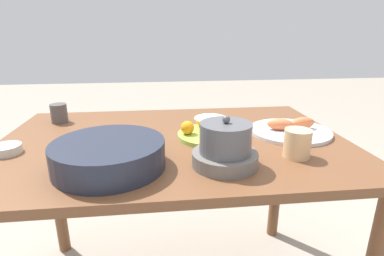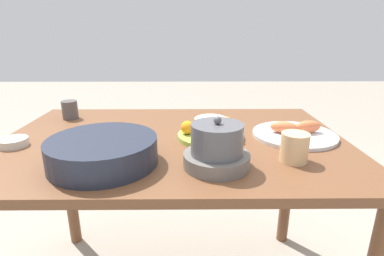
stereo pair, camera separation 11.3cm
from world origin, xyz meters
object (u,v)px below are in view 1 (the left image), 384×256
(seafood_platter, at_px, (290,129))
(serving_bowl, at_px, (109,154))
(warming_pot, at_px, (225,147))
(cake_plate, at_px, (211,130))
(dining_table, at_px, (174,165))
(cup_near, at_px, (59,113))
(sauce_bowl, at_px, (6,149))
(cup_far, at_px, (297,143))

(seafood_platter, bearing_deg, serving_bowl, 19.85)
(serving_bowl, xyz_separation_m, warming_pot, (-0.35, 0.02, 0.01))
(cake_plate, bearing_deg, dining_table, -0.02)
(dining_table, height_order, warming_pot, warming_pot)
(cup_near, bearing_deg, dining_table, 151.39)
(sauce_bowl, bearing_deg, cup_far, 171.87)
(serving_bowl, bearing_deg, warming_pot, 176.30)
(warming_pot, bearing_deg, cup_near, -39.38)
(serving_bowl, distance_m, cup_far, 0.59)
(sauce_bowl, distance_m, seafood_platter, 1.04)
(cup_near, relative_size, cup_far, 0.90)
(warming_pot, bearing_deg, seafood_platter, -140.93)
(cup_far, bearing_deg, dining_table, -29.08)
(cup_near, xyz_separation_m, warming_pot, (-0.63, 0.52, 0.02))
(cake_plate, distance_m, cup_near, 0.69)
(dining_table, distance_m, cake_plate, 0.20)
(cake_plate, height_order, cup_far, cup_far)
(warming_pot, bearing_deg, cake_plate, -90.16)
(dining_table, relative_size, cup_near, 15.59)
(cup_far, height_order, warming_pot, warming_pot)
(dining_table, xyz_separation_m, cup_near, (0.49, -0.27, 0.15))
(serving_bowl, distance_m, warming_pot, 0.35)
(dining_table, relative_size, sauce_bowl, 13.21)
(serving_bowl, relative_size, warming_pot, 1.66)
(cup_near, distance_m, cup_far, 1.00)
(warming_pot, bearing_deg, cup_far, -171.46)
(dining_table, height_order, cake_plate, cake_plate)
(sauce_bowl, height_order, cup_near, cup_near)
(sauce_bowl, xyz_separation_m, warming_pot, (-0.71, 0.17, 0.04))
(dining_table, distance_m, cup_far, 0.47)
(cup_far, bearing_deg, warming_pot, 8.54)
(cake_plate, bearing_deg, serving_bowl, 33.58)
(seafood_platter, distance_m, cup_near, 1.00)
(cake_plate, relative_size, cup_near, 3.02)
(dining_table, height_order, serving_bowl, serving_bowl)
(cup_near, bearing_deg, serving_bowl, 120.09)
(cup_far, bearing_deg, cake_plate, -41.39)
(cake_plate, relative_size, cup_far, 2.72)
(dining_table, distance_m, serving_bowl, 0.34)
(sauce_bowl, height_order, cup_far, cup_far)
(serving_bowl, distance_m, seafood_platter, 0.72)
(cake_plate, bearing_deg, cup_far, 138.61)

